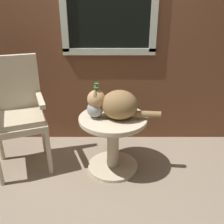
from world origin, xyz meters
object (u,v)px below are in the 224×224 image
at_px(wicker_chair, 16,109).
at_px(cat, 116,104).
at_px(wicker_side_table, 112,134).
at_px(pewter_vase_with_ivy, 94,108).

height_order(wicker_chair, cat, wicker_chair).
relative_size(wicker_side_table, wicker_chair, 0.58).
bearing_deg(wicker_side_table, cat, -41.61).
xyz_separation_m(cat, pewter_vase_with_ivy, (-0.19, 0.01, -0.04)).
relative_size(wicker_chair, cat, 1.65).
xyz_separation_m(wicker_chair, pewter_vase_with_ivy, (0.76, -0.11, 0.06)).
height_order(wicker_side_table, cat, cat).
bearing_deg(cat, wicker_side_table, 138.39).
bearing_deg(wicker_chair, pewter_vase_with_ivy, -8.12).
xyz_separation_m(wicker_chair, cat, (0.95, -0.12, 0.10)).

